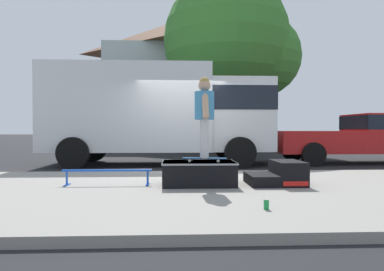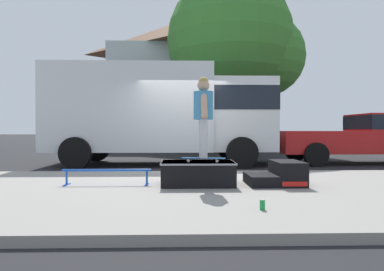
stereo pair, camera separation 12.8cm
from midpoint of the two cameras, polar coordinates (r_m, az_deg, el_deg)
name	(u,v)px [view 2 (the right image)]	position (r m, az deg, el deg)	size (l,w,h in m)	color
ground_plane	(183,173)	(8.80, -1.00, -6.23)	(140.00, 140.00, 0.00)	black
sidewalk_slab	(184,192)	(5.83, -0.67, -9.37)	(50.00, 5.00, 0.12)	gray
skate_box	(198,172)	(6.19, 1.55, -6.12)	(1.29, 0.83, 0.42)	black
kicker_ramp	(279,175)	(6.44, 14.70, -6.29)	(0.97, 0.85, 0.42)	black
grind_rail	(107,173)	(6.37, -13.31, -6.00)	(1.59, 0.28, 0.28)	blue
skateboard	(203,159)	(6.13, 2.48, -3.82)	(0.80, 0.33, 0.07)	navy
skater_kid	(203,110)	(6.12, 2.49, 4.16)	(0.35, 0.73, 1.43)	silver
soda_can	(262,205)	(4.43, 12.36, -11.09)	(0.07, 0.07, 0.13)	#198C3F
box_truck	(162,111)	(10.96, -4.56, 4.09)	(6.91, 2.63, 3.05)	silver
pickup_truck_red	(370,136)	(12.69, 27.49, -0.08)	(5.70, 2.09, 1.61)	red
street_tree_main	(237,44)	(16.74, 7.68, 14.75)	(6.39, 5.81, 8.16)	brown
house_behind	(187,82)	(23.03, -0.75, 8.82)	(9.54, 8.23, 8.40)	silver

